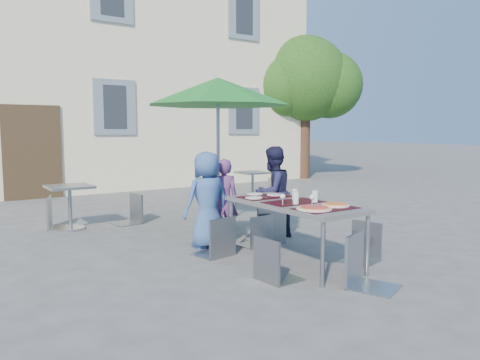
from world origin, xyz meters
TOP-DOWN VIEW (x-y plane):
  - ground at (0.00, 0.00)m, footprint 90.00×90.00m
  - building at (-0.00, 11.50)m, footprint 13.60×8.20m
  - tree at (6.55, 7.54)m, footprint 3.60×3.00m
  - dining_table at (-0.43, -0.01)m, footprint 0.80×1.85m
  - pizza_near_left at (-0.60, -0.56)m, footprint 0.39×0.39m
  - pizza_near_right at (-0.23, -0.51)m, footprint 0.32×0.32m
  - glassware at (-0.40, -0.11)m, footprint 0.51×0.47m
  - place_settings at (-0.44, 0.62)m, footprint 0.66×0.50m
  - child_0 at (-0.91, 1.23)m, footprint 0.65×0.43m
  - child_1 at (-0.57, 1.37)m, footprint 0.52×0.44m
  - child_2 at (0.17, 1.15)m, footprint 0.73×0.51m
  - chair_0 at (-1.04, 0.75)m, footprint 0.51×0.51m
  - chair_1 at (-0.33, 0.88)m, footprint 0.41×0.42m
  - chair_2 at (-0.06, 0.96)m, footprint 0.53×0.53m
  - chair_3 at (-1.07, -0.44)m, footprint 0.43×0.43m
  - chair_4 at (0.37, -0.42)m, footprint 0.49×0.49m
  - chair_5 at (-0.39, -1.10)m, footprint 0.60×0.60m
  - patio_umbrella at (-0.11, 2.25)m, footprint 2.36×2.36m
  - cafe_table_0 at (-2.19, 3.49)m, footprint 0.68×0.68m
  - bg_chair_l_0 at (-2.35, 3.75)m, footprint 0.57×0.57m
  - bg_chair_r_0 at (-1.17, 3.44)m, footprint 0.48×0.48m
  - cafe_table_1 at (2.06, 4.30)m, footprint 0.63×0.63m
  - bg_chair_l_1 at (1.36, 4.54)m, footprint 0.49×0.49m
  - bg_chair_r_1 at (2.59, 4.41)m, footprint 0.51×0.51m

SIDE VIEW (x-z plane):
  - ground at x=0.00m, z-range 0.00..0.00m
  - cafe_table_1 at x=2.06m, z-range 0.10..0.77m
  - cafe_table_0 at x=-2.19m, z-range 0.13..0.85m
  - chair_1 at x=-0.33m, z-range 0.07..0.92m
  - bg_chair_l_1 at x=1.36m, z-range 0.07..0.95m
  - chair_4 at x=0.37m, z-range 0.07..0.98m
  - chair_3 at x=-1.07m, z-range 0.08..0.99m
  - bg_chair_r_1 at x=2.59m, z-range 0.08..1.01m
  - bg_chair_r_0 at x=-1.17m, z-range 0.08..1.06m
  - chair_0 at x=-1.04m, z-range 0.09..1.06m
  - bg_chair_l_0 at x=-2.35m, z-range 0.09..1.09m
  - chair_2 at x=-0.06m, z-range 0.09..1.12m
  - child_1 at x=-0.57m, z-range 0.00..1.22m
  - chair_5 at x=-0.39m, z-range 0.09..1.13m
  - child_0 at x=-0.91m, z-range 0.00..1.33m
  - child_2 at x=0.17m, z-range 0.00..1.38m
  - dining_table at x=-0.43m, z-range 0.32..1.07m
  - place_settings at x=-0.44m, z-range 0.76..0.77m
  - pizza_near_right at x=-0.23m, z-range 0.75..0.78m
  - pizza_near_left at x=-0.60m, z-range 0.75..0.78m
  - glassware at x=-0.40m, z-range 0.75..0.90m
  - patio_umbrella at x=-0.11m, z-range 0.98..3.45m
  - tree at x=6.55m, z-range 0.90..5.60m
  - building at x=0.00m, z-range -0.70..10.40m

